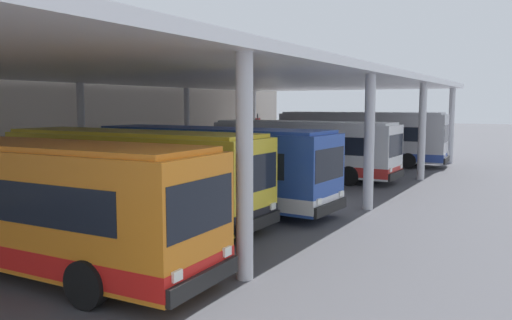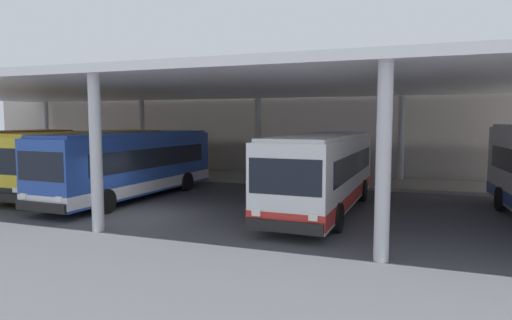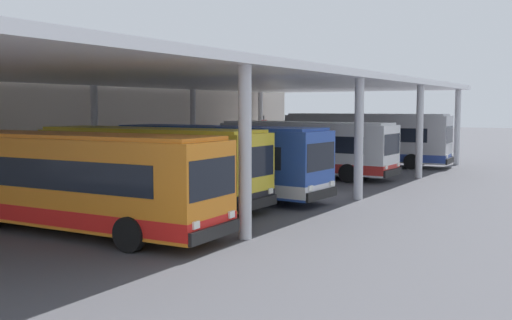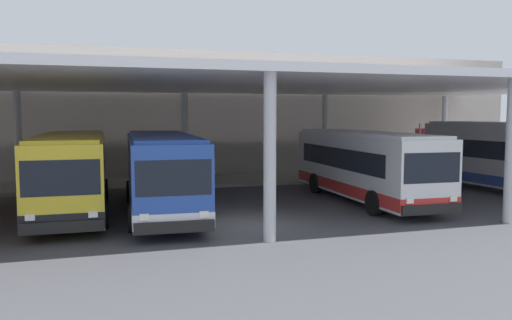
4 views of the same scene
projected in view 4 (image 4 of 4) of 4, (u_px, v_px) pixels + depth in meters
name	position (u px, v px, depth m)	size (l,w,h in m)	color
ground_plane	(247.00, 225.00, 18.61)	(200.00, 200.00, 0.00)	#47474C
platform_kerb	(190.00, 182.00, 29.79)	(42.00, 4.50, 0.18)	gray
station_building_facade	(181.00, 114.00, 32.54)	(48.00, 1.60, 7.91)	#ADA399
canopy_shelter	(213.00, 85.00, 23.38)	(40.00, 17.00, 5.55)	silver
bus_second_bay	(72.00, 172.00, 20.60)	(2.85, 10.57, 3.17)	yellow
bus_middle_bay	(162.00, 172.00, 20.66)	(3.07, 10.64, 3.17)	#284CA8
bus_far_bay	(364.00, 165.00, 23.55)	(2.94, 10.60, 3.17)	white
bench_waiting	(71.00, 176.00, 27.88)	(1.80, 0.45, 0.92)	#4C515B
banner_sign	(420.00, 145.00, 33.19)	(0.70, 0.12, 3.20)	#B2B2B7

